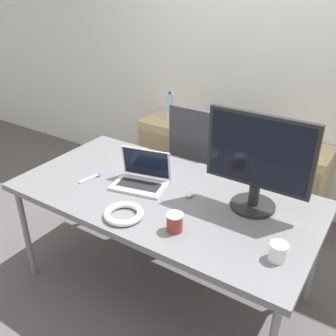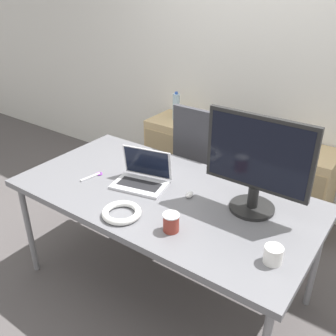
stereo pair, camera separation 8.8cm
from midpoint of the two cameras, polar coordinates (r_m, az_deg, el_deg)
name	(u,v)px [view 2 (the right image)]	position (r m, az deg, el deg)	size (l,w,h in m)	color
ground_plane	(164,285)	(2.77, 0.35, -17.38)	(14.00, 14.00, 0.00)	#514C4C
wall_back	(268,62)	(3.35, 15.72, 15.25)	(10.00, 0.05, 2.60)	silver
desk	(164,199)	(2.32, 0.40, -4.69)	(1.86, 0.96, 0.76)	slate
office_chair	(209,182)	(3.14, 7.04, -2.08)	(0.56, 0.56, 1.09)	#232326
cabinet_left	(176,153)	(3.76, 1.84, 2.32)	(0.46, 0.43, 0.71)	tan
cabinet_right	(301,191)	(3.31, 20.31, -3.27)	(0.46, 0.43, 0.71)	tan
water_bottle	(176,107)	(3.58, 1.97, 9.32)	(0.07, 0.07, 0.27)	silver
laptop_center	(142,177)	(2.37, -2.91, -1.46)	(0.37, 0.30, 0.22)	silver
monitor	(257,163)	(2.06, 14.63, 0.69)	(0.60, 0.26, 0.56)	black
mouse	(189,195)	(2.25, 4.42, -4.11)	(0.04, 0.06, 0.03)	silver
coffee_cup_white	(273,255)	(1.85, 17.10, -12.55)	(0.09, 0.09, 0.09)	white
coffee_cup_brown	(171,222)	(1.95, 1.78, -8.31)	(0.09, 0.09, 0.10)	maroon
cable_coil	(122,213)	(2.09, -5.88, -6.79)	(0.22, 0.22, 0.04)	white
scissors	(93,176)	(2.51, -10.30, -1.21)	(0.06, 0.17, 0.01)	#B2B2B7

